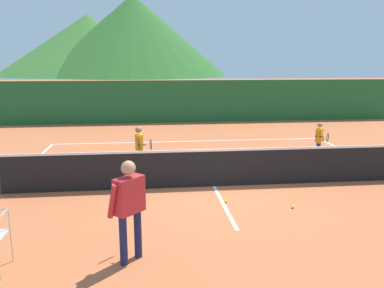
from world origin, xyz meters
name	(u,v)px	position (x,y,z in m)	size (l,w,h in m)	color
ground_plane	(214,186)	(0.00, 0.00, 0.00)	(120.00, 120.00, 0.00)	#BC6038
line_baseline_far	(190,141)	(0.00, 5.72, 0.00)	(10.61, 0.08, 0.01)	white
line_service_center	(214,186)	(0.00, 0.00, 0.00)	(0.08, 5.32, 0.01)	white
tennis_net	(214,167)	(0.00, 0.00, 0.50)	(10.48, 0.08, 1.05)	#333338
instructor	(129,202)	(-1.94, -3.57, 0.99)	(0.61, 0.78, 1.65)	#191E4C
student_0	(140,145)	(-1.89, 1.46, 0.80)	(0.48, 0.61, 1.33)	navy
student_1	(319,138)	(3.78, 2.28, 0.74)	(0.43, 0.68, 1.23)	navy
tennis_ball_2	(226,201)	(0.08, -1.19, 0.03)	(0.07, 0.07, 0.07)	yellow
tennis_ball_8	(293,207)	(1.45, -1.69, 0.03)	(0.07, 0.07, 0.07)	yellow
windscreen_fence	(180,101)	(0.00, 10.64, 1.08)	(23.35, 0.08, 2.17)	#1E5B2D
hill_0	(134,36)	(-4.44, 76.96, 8.36)	(39.63, 39.63, 16.72)	#2D6628
hill_1	(88,45)	(-14.65, 81.65, 6.55)	(39.17, 39.17, 13.09)	#38702D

